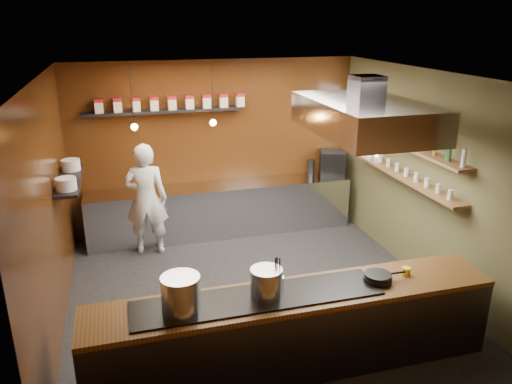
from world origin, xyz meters
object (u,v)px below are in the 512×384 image
object	(u,v)px
stockpot_small	(266,283)
espresso_machine	(332,163)
chef	(146,199)
stockpot_large	(181,294)
extractor_hood	(365,116)

from	to	relation	value
stockpot_small	espresso_machine	xyz separation A→B (m)	(2.42, 3.83, 0.03)
espresso_machine	chef	distance (m)	3.44
stockpot_small	espresso_machine	bearing A→B (deg)	57.71
chef	espresso_machine	bearing A→B (deg)	-162.21
stockpot_large	espresso_machine	bearing A→B (deg)	49.56
extractor_hood	stockpot_large	distance (m)	3.11
stockpot_large	stockpot_small	bearing A→B (deg)	2.27
extractor_hood	stockpot_small	world-z (taller)	extractor_hood
extractor_hood	espresso_machine	xyz separation A→B (m)	(0.80, 2.62, -1.38)
stockpot_small	espresso_machine	world-z (taller)	espresso_machine
extractor_hood	espresso_machine	distance (m)	3.07
stockpot_large	espresso_machine	world-z (taller)	espresso_machine
extractor_hood	chef	size ratio (longest dim) A/B	1.09
extractor_hood	espresso_machine	world-z (taller)	extractor_hood
extractor_hood	stockpot_large	size ratio (longest dim) A/B	5.21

